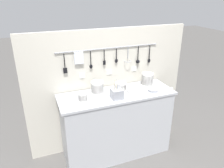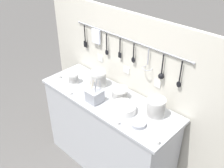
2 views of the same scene
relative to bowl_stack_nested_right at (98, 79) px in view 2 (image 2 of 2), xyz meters
name	(u,v)px [view 2 (image 2 of 2)]	position (x,y,z in m)	size (l,w,h in m)	color
ground_plane	(108,163)	(0.24, -0.10, -1.04)	(20.00, 20.00, 0.00)	#514F4C
counter	(108,133)	(0.24, -0.10, -0.56)	(1.54, 0.53, 0.96)	#ADAFB5
back_wall	(127,92)	(0.23, 0.21, -0.16)	(2.34, 0.11, 1.76)	beige
bowl_stack_nested_right	(98,79)	(0.00, 0.00, 0.00)	(0.16, 0.16, 0.17)	white
bowl_stack_tall_left	(156,108)	(0.74, 0.00, 0.01)	(0.16, 0.16, 0.18)	white
bowl_stack_back_corner	(120,93)	(0.32, -0.01, -0.03)	(0.16, 0.16, 0.11)	white
bowl_stack_wide_centre	(73,78)	(-0.23, -0.15, -0.03)	(0.11, 0.11, 0.12)	white
plate_stack	(123,108)	(0.49, -0.15, -0.05)	(0.23, 0.23, 0.07)	white
steel_mixing_bowl	(138,124)	(0.72, -0.21, -0.07)	(0.13, 0.13, 0.03)	#93969E
cutlery_caddy	(95,96)	(0.18, -0.22, -0.02)	(0.14, 0.14, 0.26)	#93969E
cup_edge_far	(117,123)	(0.58, -0.32, -0.07)	(0.04, 0.04, 0.04)	white
cup_back_left	(59,77)	(-0.43, -0.20, -0.07)	(0.04, 0.04, 0.04)	white
cup_mid_row	(157,142)	(0.96, -0.27, -0.07)	(0.04, 0.04, 0.04)	white
cup_front_left	(70,93)	(-0.09, -0.32, -0.07)	(0.04, 0.04, 0.04)	white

